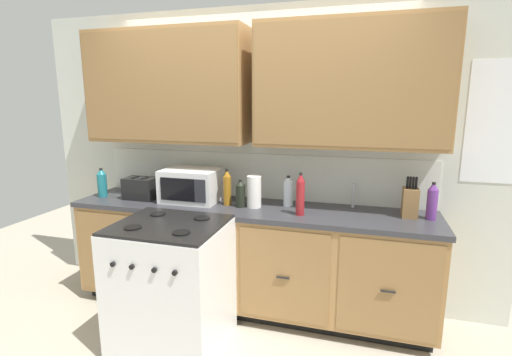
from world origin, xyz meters
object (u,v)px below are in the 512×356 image
microwave (191,185)px  bottle_dark (240,194)px  stove_range (172,285)px  bottle_red (300,195)px  bottle_clear (288,191)px  bottle_amber (227,188)px  bottle_teal (102,183)px  knife_block (410,202)px  bottle_violet (432,201)px  toaster (141,188)px  paper_towel_roll (254,192)px

microwave → bottle_dark: 0.47m
stove_range → bottle_dark: 0.88m
bottle_red → bottle_dark: 0.52m
bottle_clear → bottle_dark: (-0.37, -0.15, -0.01)m
bottle_amber → bottle_teal: size_ratio=1.16×
knife_block → bottle_dark: (-1.31, -0.10, -0.00)m
bottle_clear → bottle_teal: 1.69m
bottle_teal → bottle_violet: bearing=2.2°
toaster → bottle_dark: bottle_dark is taller
bottle_clear → bottle_teal: size_ratio=0.97×
microwave → bottle_red: bottle_red is taller
bottle_amber → microwave: bearing=174.5°
bottle_amber → bottle_dark: size_ratio=1.33×
toaster → bottle_clear: bearing=6.3°
microwave → knife_block: 1.77m
toaster → bottle_dark: 0.93m
bottle_amber → bottle_violet: 1.58m
stove_range → paper_towel_roll: bearing=54.9°
stove_range → bottle_teal: bottle_teal is taller
stove_range → bottle_red: 1.16m
bottle_clear → bottle_amber: bottle_amber is taller
microwave → paper_towel_roll: microwave is taller
paper_towel_roll → bottle_red: (0.40, -0.11, 0.03)m
bottle_amber → bottle_dark: bearing=-12.8°
toaster → bottle_red: bearing=-3.4°
paper_towel_roll → bottle_clear: size_ratio=1.02×
microwave → paper_towel_roll: 0.58m
bottle_dark → bottle_violet: bottle_violet is taller
stove_range → bottle_amber: bottle_amber is taller
bottle_dark → bottle_violet: bearing=3.0°
bottle_clear → bottle_dark: bearing=-158.5°
paper_towel_roll → bottle_red: bottle_red is taller
paper_towel_roll → bottle_amber: size_ratio=0.86×
stove_range → paper_towel_roll: paper_towel_roll is taller
bottle_red → bottle_dark: size_ratio=1.44×
stove_range → bottle_dark: size_ratio=4.16×
bottle_clear → bottle_red: bearing=-58.7°
stove_range → microwave: size_ratio=1.98×
microwave → paper_towel_roll: (0.58, -0.04, -0.01)m
knife_block → bottle_dark: size_ratio=1.36×
stove_range → bottle_amber: 0.89m
knife_block → bottle_violet: knife_block is taller
bottle_dark → bottle_amber: bearing=167.2°
paper_towel_roll → bottle_dark: 0.11m
paper_towel_roll → bottle_amber: 0.24m
bottle_violet → microwave: bearing=-179.5°
toaster → bottle_clear: 1.31m
bottle_teal → bottle_dark: bearing=1.3°
bottle_dark → stove_range: bearing=-118.7°
toaster → bottle_violet: size_ratio=1.00×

